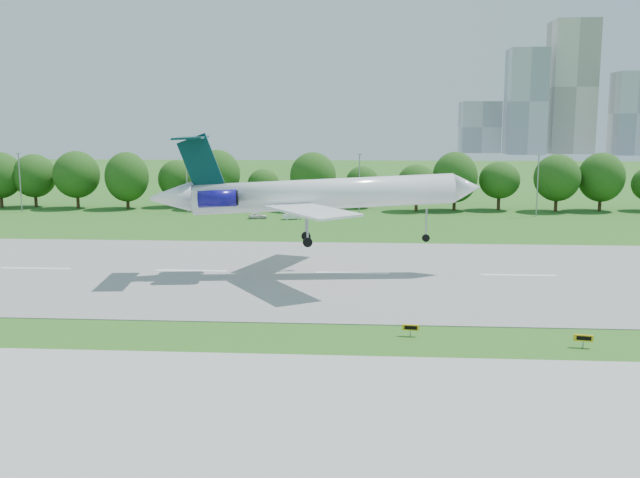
{
  "coord_description": "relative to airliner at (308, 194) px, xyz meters",
  "views": [
    {
      "loc": [
        -18.15,
        -60.34,
        18.09
      ],
      "look_at": [
        -23.51,
        18.0,
        5.38
      ],
      "focal_mm": 40.0,
      "sensor_mm": 36.0,
      "label": 1
    }
  ],
  "objects": [
    {
      "name": "light_poles",
      "position": [
        22.97,
        57.25,
        -3.48
      ],
      "size": [
        175.9,
        0.25,
        12.19
      ],
      "color": "gray",
      "rests_on": "ground"
    },
    {
      "name": "tree_line",
      "position": [
        25.47,
        67.25,
        -3.63
      ],
      "size": [
        288.4,
        8.4,
        10.4
      ],
      "color": "#382314",
      "rests_on": "ground"
    },
    {
      "name": "service_vehicle_a",
      "position": [
        -7.26,
        49.56,
        -9.19
      ],
      "size": [
        4.01,
        2.6,
        1.25
      ],
      "primitive_type": "imported",
      "rotation": [
        0.0,
        0.0,
        1.94
      ],
      "color": "white",
      "rests_on": "ground"
    },
    {
      "name": "taxi_sign_left",
      "position": [
        24.97,
        -27.66,
        -9.02
      ],
      "size": [
        1.55,
        0.43,
        1.08
      ],
      "rotation": [
        0.0,
        0.0,
        -0.17
      ],
      "color": "gray",
      "rests_on": "ground"
    },
    {
      "name": "service_vehicle_b",
      "position": [
        -13.99,
        50.1,
        -9.2
      ],
      "size": [
        3.79,
        2.12,
        1.22
      ],
      "primitive_type": "imported",
      "rotation": [
        0.0,
        0.0,
        1.77
      ],
      "color": "silver",
      "rests_on": "ground"
    },
    {
      "name": "ground",
      "position": [
        25.47,
        -24.75,
        -9.81
      ],
      "size": [
        600.0,
        600.0,
        0.0
      ],
      "primitive_type": "plane",
      "color": "#255F19",
      "rests_on": "ground"
    },
    {
      "name": "skyline",
      "position": [
        125.63,
        365.86,
        20.65
      ],
      "size": [
        127.0,
        52.0,
        80.0
      ],
      "color": "#B2B2B7",
      "rests_on": "ground"
    },
    {
      "name": "runway",
      "position": [
        25.47,
        0.25,
        -9.77
      ],
      "size": [
        400.0,
        45.0,
        0.08
      ],
      "primitive_type": "cube",
      "color": "gray",
      "rests_on": "ground"
    },
    {
      "name": "airliner",
      "position": [
        0.0,
        0.0,
        0.0
      ],
      "size": [
        40.01,
        28.93,
        13.38
      ],
      "rotation": [
        0.0,
        -0.04,
        0.13
      ],
      "color": "white",
      "rests_on": "ground"
    },
    {
      "name": "taxi_sign_centre",
      "position": [
        11.06,
        -25.42,
        -9.06
      ],
      "size": [
        1.46,
        0.33,
        1.02
      ],
      "rotation": [
        0.0,
        0.0,
        -0.11
      ],
      "color": "gray",
      "rests_on": "ground"
    }
  ]
}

